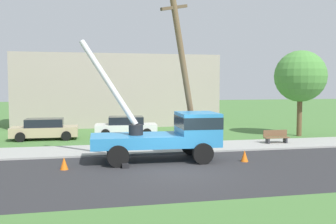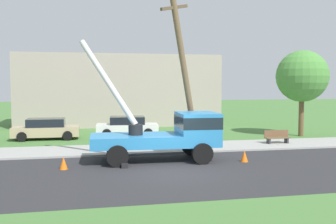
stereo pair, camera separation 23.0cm
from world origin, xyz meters
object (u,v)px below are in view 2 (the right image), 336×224
Objects in this scene: utility_truck at (172,132)px; roadside_tree_near at (302,76)px; park_bench at (277,137)px; parked_sedan_tan at (46,129)px; parked_sedan_white at (127,126)px; leaning_utility_pole at (184,69)px; traffic_cone_ahead at (244,156)px; traffic_cone_behind at (64,163)px.

roadside_tree_near reaches higher than utility_truck.
park_bench is 6.25m from roadside_tree_near.
parked_sedan_tan is 5.62m from parked_sedan_white.
parked_sedan_white is at bearing 145.55° from park_bench.
utility_truck is 1.49× the size of parked_sedan_white.
leaning_utility_pole is at bearing 57.83° from utility_truck.
leaning_utility_pole is 15.80× the size of traffic_cone_ahead.
traffic_cone_ahead is 0.12× the size of parked_sedan_white.
park_bench is at bearing 15.42° from leaning_utility_pole.
parked_sedan_white is (3.87, 10.52, 0.43)m from traffic_cone_behind.
parked_sedan_white is at bearing 97.61° from utility_truck.
traffic_cone_ahead is at bearing -18.86° from utility_truck.
roadside_tree_near is at bearing 42.92° from park_bench.
parked_sedan_tan is at bearing 127.72° from utility_truck.
roadside_tree_near is at bearing 31.52° from utility_truck.
park_bench is 0.26× the size of roadside_tree_near.
utility_truck is 4.22× the size of park_bench.
parked_sedan_tan is 2.76× the size of park_bench.
traffic_cone_ahead is at bearing -44.42° from parked_sedan_tan.
parked_sedan_tan is 18.39m from roadside_tree_near.
park_bench is at bearing -34.45° from parked_sedan_white.
traffic_cone_ahead is 11.53m from parked_sedan_white.
leaning_utility_pole is 8.95m from parked_sedan_white.
parked_sedan_tan is at bearing 159.22° from park_bench.
parked_sedan_white is at bearing 106.55° from leaning_utility_pole.
utility_truck reaches higher than traffic_cone_behind.
leaning_utility_pole reaches higher than traffic_cone_behind.
traffic_cone_behind is 0.13× the size of parked_sedan_tan.
leaning_utility_pole is 1.43× the size of roadside_tree_near.
roadside_tree_near is (11.06, 6.78, 2.91)m from utility_truck.
roadside_tree_near is (17.92, -2.08, 3.60)m from parked_sedan_tan.
traffic_cone_behind is at bearing -160.16° from park_bench.
leaning_utility_pole is 1.95× the size of parked_sedan_white.
parked_sedan_tan is at bearing 135.58° from traffic_cone_ahead.
parked_sedan_white is at bearing 5.57° from parked_sedan_tan.
leaning_utility_pole is (1.04, 1.66, 3.14)m from utility_truck.
leaning_utility_pole is 2.01× the size of parked_sedan_tan.
parked_sedan_white is at bearing 167.97° from roadside_tree_near.
park_bench is (14.31, -5.43, -0.25)m from parked_sedan_tan.
leaning_utility_pole is 5.53× the size of park_bench.
parked_sedan_tan is (-7.90, 7.20, -3.84)m from leaning_utility_pole.
traffic_cone_behind is 11.22m from parked_sedan_white.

